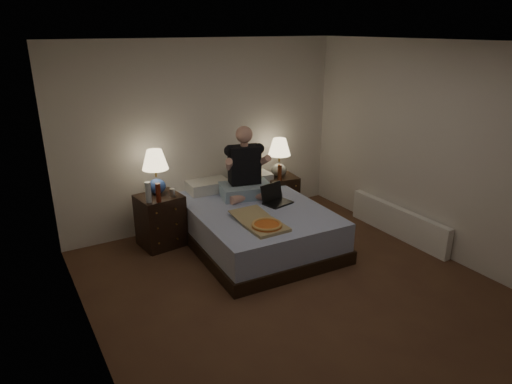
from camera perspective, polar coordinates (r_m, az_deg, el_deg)
floor at (r=4.91m, az=5.48°, el=-12.52°), size 4.00×4.50×0.00m
ceiling at (r=4.14m, az=6.67°, el=18.06°), size 4.00×4.50×0.00m
wall_back at (r=6.25m, az=-6.36°, el=7.12°), size 4.00×0.00×2.50m
wall_left at (r=3.62m, az=-20.48°, el=-3.78°), size 0.00×4.50×2.50m
wall_right at (r=5.75m, az=22.37°, el=4.58°), size 0.00×4.50×2.50m
bed at (r=5.81m, az=-0.13°, el=-4.15°), size 1.62×2.11×0.51m
nightstand_left at (r=5.87m, az=-11.84°, el=-3.51°), size 0.56×0.52×0.66m
nightstand_right at (r=6.73m, az=3.06°, el=-0.38°), size 0.49×0.45×0.58m
lamp_left at (r=5.74m, az=-12.42°, el=2.45°), size 0.33×0.33×0.56m
lamp_right at (r=6.56m, az=2.92°, el=4.31°), size 0.33×0.33×0.56m
water_bottle at (r=5.52m, az=-13.32°, el=-0.03°), size 0.07×0.07×0.25m
soda_can at (r=5.67m, az=-10.42°, el=-0.08°), size 0.07×0.07×0.10m
beer_bottle_left at (r=5.51m, az=-12.12°, el=-0.08°), size 0.06×0.06×0.23m
beer_bottle_right at (r=6.42m, az=2.97°, el=2.43°), size 0.06×0.06×0.23m
person at (r=5.91m, az=-1.33°, el=3.74°), size 0.76×0.66×0.93m
laptop at (r=5.76m, az=2.78°, el=-0.36°), size 0.39×0.35×0.24m
pizza_box at (r=5.07m, az=1.36°, el=-4.23°), size 0.40×0.76×0.08m
radiator at (r=6.31m, az=17.31°, el=-3.61°), size 0.10×1.60×0.40m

